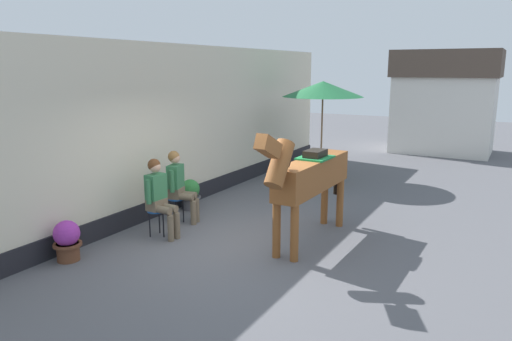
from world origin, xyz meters
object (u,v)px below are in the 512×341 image
(flower_planter_near, at_px, (67,240))
(cafe_parasol, at_px, (323,90))
(flower_planter_far, at_px, (190,194))
(seated_visitor_near, at_px, (159,194))
(saddled_horse_center, at_px, (309,176))
(seated_visitor_far, at_px, (179,183))

(flower_planter_near, xyz_separation_m, cafe_parasol, (1.33, 7.13, 2.03))
(flower_planter_far, bearing_deg, seated_visitor_near, -71.35)
(flower_planter_near, relative_size, cafe_parasol, 0.25)
(saddled_horse_center, bearing_deg, flower_planter_near, -139.18)
(flower_planter_far, height_order, cafe_parasol, cafe_parasol)
(seated_visitor_far, xyz_separation_m, cafe_parasol, (1.01, 4.77, 1.59))
(seated_visitor_far, bearing_deg, seated_visitor_near, -75.63)
(seated_visitor_near, distance_m, saddled_horse_center, 2.61)
(saddled_horse_center, distance_m, cafe_parasol, 5.01)
(seated_visitor_far, bearing_deg, saddled_horse_center, 3.84)
(saddled_horse_center, height_order, flower_planter_near, saddled_horse_center)
(seated_visitor_near, relative_size, seated_visitor_far, 1.00)
(seated_visitor_far, distance_m, saddled_horse_center, 2.63)
(seated_visitor_near, relative_size, flower_planter_near, 2.17)
(seated_visitor_far, distance_m, cafe_parasol, 5.13)
(saddled_horse_center, relative_size, flower_planter_far, 4.68)
(flower_planter_far, bearing_deg, saddled_horse_center, -11.86)
(flower_planter_far, distance_m, cafe_parasol, 4.67)
(flower_planter_near, bearing_deg, cafe_parasol, 79.40)
(seated_visitor_far, relative_size, cafe_parasol, 0.54)
(flower_planter_near, distance_m, cafe_parasol, 7.53)
(seated_visitor_near, relative_size, flower_planter_far, 2.17)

